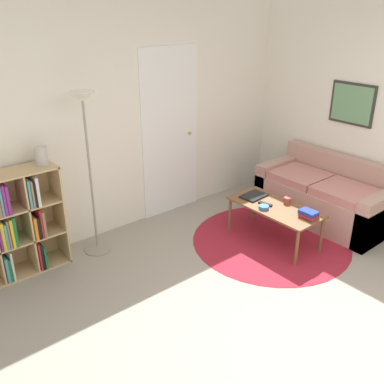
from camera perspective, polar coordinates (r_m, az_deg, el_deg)
ground_plane at (r=3.87m, az=16.27°, el=-18.42°), size 14.00×14.00×0.00m
wall_back at (r=5.08m, az=-8.14°, el=9.34°), size 7.60×0.11×2.60m
wall_right at (r=5.74m, az=20.15°, el=9.96°), size 0.08×5.73×2.60m
rug at (r=5.11m, az=10.44°, el=-6.39°), size 1.82×1.82×0.01m
bookshelf at (r=4.55m, az=-23.79°, el=-4.16°), size 1.04×0.34×1.08m
floor_lamp at (r=4.43m, az=-14.00°, el=7.97°), size 0.29×0.29×1.77m
couch at (r=5.69m, az=17.47°, el=-0.58°), size 0.80×1.63×0.79m
coffee_table at (r=4.95m, az=10.99°, el=-2.32°), size 0.51×1.08×0.44m
laptop at (r=5.12m, az=8.25°, el=-0.50°), size 0.32×0.24×0.02m
bowl at (r=4.84m, az=9.55°, el=-2.01°), size 0.12×0.12×0.04m
book_stack_on_table at (r=4.73m, az=15.29°, el=-2.89°), size 0.14×0.20×0.08m
cup at (r=5.01m, az=12.59°, el=-1.10°), size 0.08×0.08×0.07m
remote at (r=4.94m, az=9.75°, el=-1.58°), size 0.08×0.17×0.02m
vase_on_shelf at (r=4.44m, az=-19.46°, el=4.57°), size 0.12×0.12×0.19m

